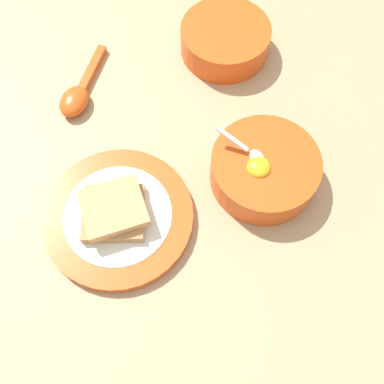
# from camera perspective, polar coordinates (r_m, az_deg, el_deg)

# --- Properties ---
(ground_plane) EXTENTS (3.00, 3.00, 0.00)m
(ground_plane) POSITION_cam_1_polar(r_m,az_deg,el_deg) (0.71, -1.25, 3.57)
(ground_plane) COLOR tan
(egg_bowl) EXTENTS (0.16, 0.16, 0.08)m
(egg_bowl) POSITION_cam_1_polar(r_m,az_deg,el_deg) (0.68, 9.17, 2.91)
(egg_bowl) COLOR #DB5119
(egg_bowl) RESTS_ON ground_plane
(toast_plate) EXTENTS (0.22, 0.22, 0.02)m
(toast_plate) POSITION_cam_1_polar(r_m,az_deg,el_deg) (0.67, -9.34, -3.14)
(toast_plate) COLOR #DB5119
(toast_plate) RESTS_ON ground_plane
(toast_sandwich) EXTENTS (0.12, 0.12, 0.03)m
(toast_sandwich) POSITION_cam_1_polar(r_m,az_deg,el_deg) (0.65, -9.94, -2.33)
(toast_sandwich) COLOR tan
(toast_sandwich) RESTS_ON toast_plate
(soup_spoon) EXTENTS (0.13, 0.14, 0.03)m
(soup_spoon) POSITION_cam_1_polar(r_m,az_deg,el_deg) (0.79, -14.32, 11.85)
(soup_spoon) COLOR #DB5119
(soup_spoon) RESTS_ON ground_plane
(congee_bowl) EXTENTS (0.16, 0.16, 0.05)m
(congee_bowl) POSITION_cam_1_polar(r_m,az_deg,el_deg) (0.83, 4.23, 18.85)
(congee_bowl) COLOR #DB5119
(congee_bowl) RESTS_ON ground_plane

